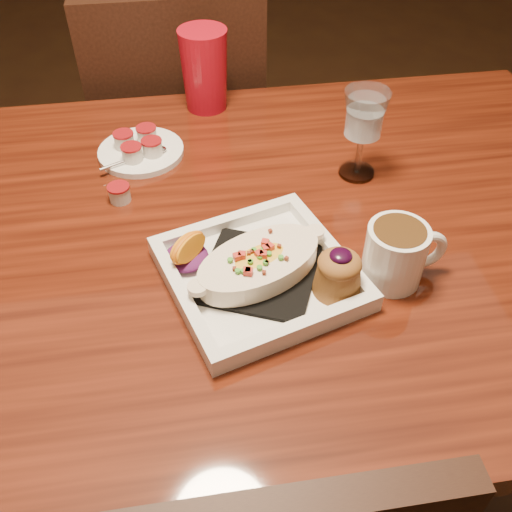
{
  "coord_description": "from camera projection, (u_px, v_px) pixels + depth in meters",
  "views": [
    {
      "loc": [
        -0.0,
        -0.68,
        1.35
      ],
      "look_at": [
        0.09,
        -0.09,
        0.77
      ],
      "focal_mm": 40.0,
      "sensor_mm": 36.0,
      "label": 1
    }
  ],
  "objects": [
    {
      "name": "floor",
      "position": [
        216.0,
        458.0,
        1.42
      ],
      "size": [
        7.0,
        7.0,
        0.0
      ],
      "primitive_type": "plane",
      "color": "black",
      "rests_on": "ground"
    },
    {
      "name": "table",
      "position": [
        197.0,
        276.0,
        0.96
      ],
      "size": [
        1.5,
        0.9,
        0.75
      ],
      "color": "#65200E",
      "rests_on": "floor"
    },
    {
      "name": "chair_far",
      "position": [
        183.0,
        145.0,
        1.51
      ],
      "size": [
        0.42,
        0.42,
        0.93
      ],
      "rotation": [
        0.0,
        0.0,
        3.14
      ],
      "color": "black",
      "rests_on": "floor"
    },
    {
      "name": "plate",
      "position": [
        267.0,
        269.0,
        0.8
      ],
      "size": [
        0.31,
        0.31,
        0.08
      ],
      "rotation": [
        0.0,
        0.0,
        0.3
      ],
      "color": "white",
      "rests_on": "table"
    },
    {
      "name": "coffee_mug",
      "position": [
        397.0,
        252.0,
        0.79
      ],
      "size": [
        0.12,
        0.09,
        0.09
      ],
      "rotation": [
        0.0,
        0.0,
        0.06
      ],
      "color": "white",
      "rests_on": "table"
    },
    {
      "name": "goblet",
      "position": [
        364.0,
        119.0,
        0.93
      ],
      "size": [
        0.08,
        0.08,
        0.16
      ],
      "color": "silver",
      "rests_on": "table"
    },
    {
      "name": "saucer",
      "position": [
        140.0,
        149.0,
        1.04
      ],
      "size": [
        0.16,
        0.16,
        0.11
      ],
      "color": "white",
      "rests_on": "table"
    },
    {
      "name": "creamer_loose",
      "position": [
        119.0,
        193.0,
        0.95
      ],
      "size": [
        0.04,
        0.04,
        0.03
      ],
      "color": "silver",
      "rests_on": "table"
    },
    {
      "name": "red_tumbler",
      "position": [
        205.0,
        70.0,
        1.12
      ],
      "size": [
        0.1,
        0.1,
        0.16
      ],
      "primitive_type": "cone",
      "color": "#B50C1E",
      "rests_on": "table"
    }
  ]
}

